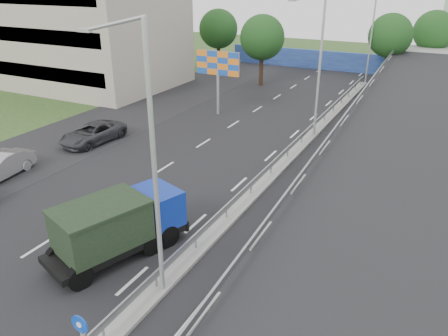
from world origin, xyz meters
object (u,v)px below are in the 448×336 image
Objects in this scene: sign_bollard at (83,336)px; lamp_post_far at (370,31)px; billboard at (218,67)px; lamp_post_mid at (318,60)px; dump_truck at (118,224)px; lamp_post_near at (149,154)px; parked_car_c at (93,133)px.

lamp_post_far is (0.11, 43.83, 4.77)m from sign_bollard.
lamp_post_far is 1.83× the size of billboard.
billboard is at bearing 167.62° from lamp_post_mid.
sign_bollard is 0.17× the size of lamp_post_far.
lamp_post_mid is at bearing 100.08° from dump_truck.
lamp_post_near is at bearing -90.00° from lamp_post_far.
lamp_post_far is 32.14m from parked_car_c.
lamp_post_mid reaches higher than dump_truck.
sign_bollard is at bearing -42.09° from dump_truck.
sign_bollard is at bearing -91.64° from lamp_post_near.
dump_truck is at bearing 155.81° from lamp_post_near.
lamp_post_near reaches higher than parked_car_c.
lamp_post_far is at bearing 89.86° from sign_bollard.
lamp_post_near is 23.87m from billboard.
parked_car_c is (-13.92, -8.52, -5.09)m from lamp_post_mid.
lamp_post_near is 18.75m from parked_car_c.
lamp_post_mid is 1.54× the size of dump_truck.
lamp_post_mid is 19.39m from dump_truck.
sign_bollard is 6.12m from lamp_post_near.
billboard reaches higher than dump_truck.
sign_bollard is 24.30m from lamp_post_mid.
lamp_post_near is 40.00m from lamp_post_far.
lamp_post_mid is at bearing 36.46° from parked_car_c.
lamp_post_mid is (0.00, 20.00, 0.00)m from lamp_post_near.
lamp_post_near and lamp_post_far have the same top height.
lamp_post_near reaches higher than dump_truck.
lamp_post_far reaches higher than sign_bollard.
lamp_post_near is 5.38m from dump_truck.
lamp_post_near is at bearing 88.36° from sign_bollard.
lamp_post_mid reaches higher than billboard.
lamp_post_near reaches higher than billboard.
lamp_post_mid is (0.11, 23.83, 4.77)m from sign_bollard.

